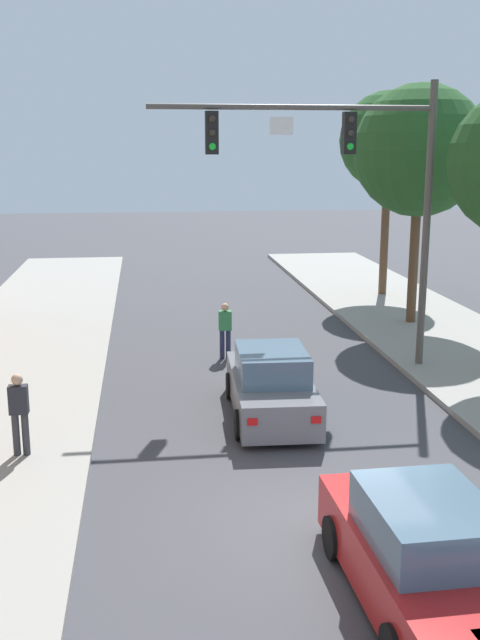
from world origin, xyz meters
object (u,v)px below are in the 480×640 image
car_following_red (422,556)px  pedestrian_crossing_road (225,328)px  traffic_signal_mast (350,171)px  street_tree_farthest (389,142)px  pedestrian_sidewalk_left_walker (19,410)px  street_tree_third (420,151)px  car_lead_grey (271,386)px

car_following_red → pedestrian_crossing_road: size_ratio=2.61×
traffic_signal_mast → street_tree_farthest: street_tree_farthest is taller
car_following_red → pedestrian_sidewalk_left_walker: size_ratio=2.61×
street_tree_third → street_tree_farthest: bearing=83.1°
car_following_red → pedestrian_crossing_road: (-1.27, 12.15, 0.19)m
pedestrian_sidewalk_left_walker → street_tree_farthest: bearing=50.9°
pedestrian_crossing_road → street_tree_third: 8.95m
traffic_signal_mast → pedestrian_sidewalk_left_walker: size_ratio=4.57×
car_lead_grey → street_tree_third: bearing=52.2°
car_lead_grey → car_following_red: size_ratio=1.01×
car_following_red → street_tree_third: street_tree_third is taller
car_lead_grey → street_tree_third: 11.40m
car_following_red → street_tree_farthest: street_tree_farthest is taller
car_lead_grey → car_following_red: 7.34m
traffic_signal_mast → street_tree_third: (3.67, 4.88, 0.47)m
car_following_red → pedestrian_sidewalk_left_walker: pedestrian_sidewalk_left_walker is taller
car_following_red → street_tree_farthest: size_ratio=0.54×
car_following_red → pedestrian_sidewalk_left_walker: 8.11m
street_tree_farthest → traffic_signal_mast: bearing=-113.5°
car_lead_grey → pedestrian_crossing_road: size_ratio=2.62×
pedestrian_sidewalk_left_walker → street_tree_third: (11.46, 9.89, 4.79)m
street_tree_third → pedestrian_sidewalk_left_walker: bearing=-139.2°
traffic_signal_mast → pedestrian_sidewalk_left_walker: bearing=-147.3°
pedestrian_sidewalk_left_walker → pedestrian_crossing_road: (4.72, 6.69, -0.15)m
pedestrian_crossing_road → pedestrian_sidewalk_left_walker: bearing=-125.2°
traffic_signal_mast → street_tree_third: 6.13m
traffic_signal_mast → pedestrian_crossing_road: bearing=151.4°
traffic_signal_mast → car_lead_grey: (-2.57, -3.17, -4.66)m
car_lead_grey → street_tree_third: street_tree_third is taller
traffic_signal_mast → car_following_red: traffic_signal_mast is taller
pedestrian_crossing_road → street_tree_farthest: size_ratio=0.21×
car_following_red → street_tree_third: size_ratio=0.54×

